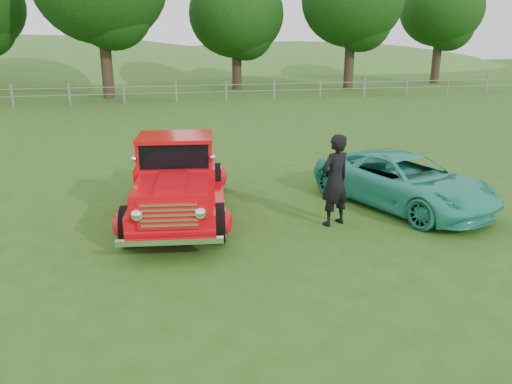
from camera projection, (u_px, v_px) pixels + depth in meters
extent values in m
plane|color=#275215|center=(265.00, 247.00, 9.18)|extent=(140.00, 140.00, 0.00)
ellipsoid|color=#346A27|center=(8.00, 111.00, 60.81)|extent=(84.00, 60.00, 18.00)
ellipsoid|color=#346A27|center=(296.00, 91.00, 72.29)|extent=(72.00, 52.00, 14.00)
cube|color=slate|center=(176.00, 93.00, 29.49)|extent=(48.00, 0.04, 0.04)
cube|color=slate|center=(176.00, 86.00, 29.37)|extent=(48.00, 0.04, 0.04)
cylinder|color=#302118|center=(106.00, 59.00, 30.88)|extent=(0.70, 0.70, 4.84)
cylinder|color=#302118|center=(237.00, 63.00, 36.68)|extent=(0.70, 0.70, 3.74)
ellipsoid|color=black|center=(236.00, 14.00, 35.67)|extent=(6.80, 6.80, 6.12)
cylinder|color=#302118|center=(349.00, 58.00, 36.42)|extent=(0.70, 0.70, 4.40)
ellipsoid|color=black|center=(352.00, 0.00, 35.23)|extent=(7.20, 7.20, 6.48)
cylinder|color=#302118|center=(437.00, 57.00, 41.16)|extent=(0.70, 0.70, 4.18)
ellipsoid|color=black|center=(442.00, 8.00, 40.03)|extent=(6.60, 6.60, 5.94)
cylinder|color=black|center=(128.00, 226.00, 9.17)|extent=(0.34, 0.79, 0.76)
cylinder|color=black|center=(218.00, 223.00, 9.31)|extent=(0.34, 0.79, 0.76)
cylinder|color=black|center=(148.00, 180.00, 12.11)|extent=(0.34, 0.79, 0.76)
cylinder|color=black|center=(216.00, 178.00, 12.26)|extent=(0.34, 0.79, 0.76)
cube|color=red|center=(178.00, 190.00, 10.65)|extent=(2.16, 4.77, 0.44)
ellipsoid|color=red|center=(124.00, 224.00, 9.15)|extent=(0.51, 0.80, 0.54)
ellipsoid|color=red|center=(222.00, 221.00, 9.31)|extent=(0.51, 0.80, 0.54)
ellipsoid|color=red|center=(144.00, 178.00, 12.10)|extent=(0.51, 0.80, 0.54)
ellipsoid|color=red|center=(219.00, 177.00, 12.25)|extent=(0.51, 0.80, 0.54)
cube|color=red|center=(172.00, 194.00, 9.06)|extent=(1.53, 1.76, 0.42)
cube|color=red|center=(177.00, 172.00, 10.44)|extent=(1.76, 1.55, 0.44)
cube|color=black|center=(176.00, 150.00, 10.30)|extent=(1.58, 1.30, 0.50)
cube|color=red|center=(175.00, 137.00, 10.21)|extent=(1.67, 1.41, 0.08)
cube|color=red|center=(180.00, 158.00, 11.83)|extent=(1.43, 2.09, 0.45)
cube|color=white|center=(169.00, 215.00, 8.33)|extent=(1.07, 0.24, 0.50)
cube|color=white|center=(170.00, 242.00, 8.36)|extent=(1.80, 0.34, 0.10)
cube|color=white|center=(184.00, 169.00, 13.00)|extent=(1.71, 0.33, 0.10)
imported|color=teal|center=(404.00, 181.00, 11.27)|extent=(3.42, 4.73, 1.20)
imported|color=black|center=(335.00, 180.00, 10.03)|extent=(0.81, 0.67, 1.88)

